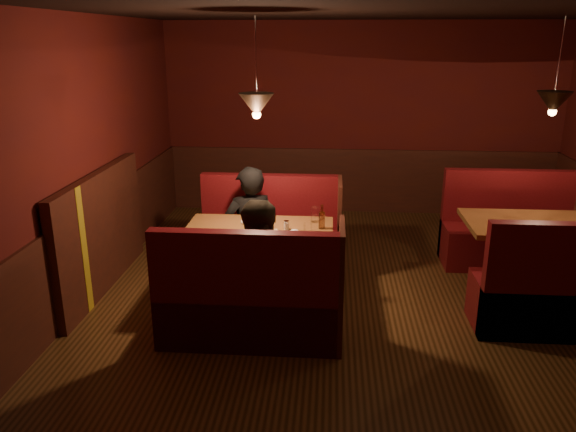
# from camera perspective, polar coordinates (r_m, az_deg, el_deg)

# --- Properties ---
(room) EXTENTS (6.02, 7.02, 2.92)m
(room) POSITION_cam_1_polar(r_m,az_deg,el_deg) (5.45, 6.13, 0.42)
(room) COLOR #39250F
(room) RESTS_ON ground
(main_table) EXTENTS (1.51, 0.91, 1.05)m
(main_table) POSITION_cam_1_polar(r_m,az_deg,el_deg) (5.77, -2.83, -3.04)
(main_table) COLOR brown
(main_table) RESTS_ON ground
(main_bench_far) EXTENTS (1.66, 0.59, 1.13)m
(main_bench_far) POSITION_cam_1_polar(r_m,az_deg,el_deg) (6.65, -1.73, -2.55)
(main_bench_far) COLOR #530D0F
(main_bench_far) RESTS_ON ground
(main_bench_near) EXTENTS (1.66, 0.59, 1.13)m
(main_bench_near) POSITION_cam_1_polar(r_m,az_deg,el_deg) (5.09, -3.79, -9.22)
(main_bench_near) COLOR #530D0F
(main_bench_near) RESTS_ON ground
(second_table) EXTENTS (1.44, 0.92, 0.81)m
(second_table) POSITION_cam_1_polar(r_m,az_deg,el_deg) (6.49, 23.70, -2.35)
(second_table) COLOR brown
(second_table) RESTS_ON ground
(second_bench_far) EXTENTS (1.59, 0.60, 1.14)m
(second_bench_far) POSITION_cam_1_polar(r_m,az_deg,el_deg) (7.35, 21.62, -1.81)
(second_bench_far) COLOR #530D0F
(second_bench_far) RESTS_ON ground
(second_bench_near) EXTENTS (1.59, 0.60, 1.14)m
(second_bench_near) POSITION_cam_1_polar(r_m,az_deg,el_deg) (5.84, 26.37, -7.45)
(second_bench_near) COLOR #530D0F
(second_bench_near) RESTS_ON ground
(diner_a) EXTENTS (0.71, 0.61, 1.66)m
(diner_a) POSITION_cam_1_polar(r_m,az_deg,el_deg) (6.31, -3.96, 0.79)
(diner_a) COLOR black
(diner_a) RESTS_ON ground
(diner_b) EXTENTS (0.90, 0.75, 1.65)m
(diner_b) POSITION_cam_1_polar(r_m,az_deg,el_deg) (5.05, -2.47, -3.68)
(diner_b) COLOR black
(diner_b) RESTS_ON ground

